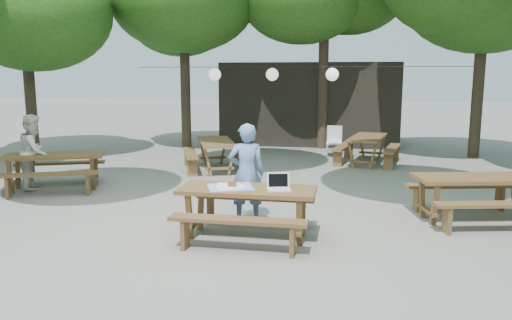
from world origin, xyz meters
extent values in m
plane|color=slate|center=(0.00, 0.00, 0.00)|extent=(80.00, 80.00, 0.00)
cube|color=black|center=(0.50, 10.50, 1.40)|extent=(6.00, 3.00, 2.80)
cube|color=#51381C|center=(0.44, -0.46, 0.72)|extent=(2.00, 0.80, 0.06)
cube|color=#51381C|center=(0.44, -1.11, 0.45)|extent=(1.90, 0.28, 0.05)
cube|color=#51381C|center=(0.44, 0.19, 0.45)|extent=(1.90, 0.28, 0.05)
cube|color=#51381C|center=(0.44, -0.46, 0.34)|extent=(1.70, 0.70, 0.69)
cube|color=#51381C|center=(-4.19, 1.88, 0.72)|extent=(2.15, 1.48, 0.06)
cube|color=#51381C|center=(-3.95, 1.28, 0.45)|extent=(1.87, 0.96, 0.05)
cube|color=#51381C|center=(-4.43, 2.49, 0.45)|extent=(1.87, 0.96, 0.05)
cube|color=#51381C|center=(-4.19, 1.88, 0.34)|extent=(1.84, 1.28, 0.69)
cube|color=#51381C|center=(3.98, 1.07, 0.72)|extent=(2.13, 1.22, 0.06)
cube|color=#51381C|center=(4.13, 0.44, 0.45)|extent=(1.92, 0.69, 0.05)
cube|color=#51381C|center=(3.84, 1.70, 0.45)|extent=(1.92, 0.69, 0.05)
cube|color=#51381C|center=(3.98, 1.07, 0.34)|extent=(1.81, 1.06, 0.69)
cube|color=#51381C|center=(-1.42, 4.64, 0.72)|extent=(1.47, 2.15, 0.06)
cube|color=#51381C|center=(-0.82, 4.88, 0.45)|extent=(0.95, 1.87, 0.05)
cube|color=#51381C|center=(-2.03, 4.41, 0.45)|extent=(0.95, 1.87, 0.05)
cube|color=#51381C|center=(-1.42, 4.64, 0.34)|extent=(1.27, 1.84, 0.69)
cube|color=#51381C|center=(2.38, 6.27, 0.72)|extent=(1.16, 2.11, 0.06)
cube|color=#51381C|center=(3.02, 6.15, 0.45)|extent=(0.63, 1.92, 0.05)
cube|color=#51381C|center=(1.74, 6.39, 0.45)|extent=(0.63, 1.92, 0.05)
cube|color=#51381C|center=(2.38, 6.27, 0.34)|extent=(1.00, 1.80, 0.69)
imported|color=#698AC0|center=(0.27, 0.34, 0.81)|extent=(0.67, 0.51, 1.63)
imported|color=silver|center=(-4.63, 1.88, 0.79)|extent=(0.81, 0.92, 1.58)
cube|color=white|center=(1.45, 7.30, 0.40)|extent=(0.44, 0.44, 0.04)
cube|color=white|center=(1.46, 7.50, 0.66)|extent=(0.44, 0.04, 0.48)
cube|color=white|center=(1.45, 7.30, 0.19)|extent=(0.42, 0.42, 0.38)
cube|color=white|center=(0.92, -0.52, 0.76)|extent=(0.38, 0.31, 0.02)
cube|color=white|center=(0.89, -0.41, 0.88)|extent=(0.33, 0.14, 0.23)
cube|color=black|center=(0.90, -0.41, 0.88)|extent=(0.28, 0.11, 0.19)
cube|color=#3969C5|center=(0.19, -0.46, 0.75)|extent=(0.81, 0.75, 0.01)
cube|color=white|center=(0.11, -0.53, 0.76)|extent=(0.31, 0.36, 0.00)
cube|color=white|center=(0.29, -0.44, 0.76)|extent=(0.28, 0.34, 0.00)
cube|color=white|center=(0.08, -0.36, 0.76)|extent=(0.27, 0.33, 0.00)
cube|color=brown|center=(0.21, -0.44, 0.80)|extent=(0.15, 0.12, 0.06)
cylinder|color=black|center=(0.50, 6.00, 2.60)|extent=(9.00, 0.02, 0.02)
sphere|color=white|center=(-1.80, 6.00, 2.40)|extent=(0.34, 0.34, 0.34)
sphere|color=white|center=(-0.20, 6.00, 2.40)|extent=(0.34, 0.34, 0.34)
sphere|color=white|center=(1.40, 6.00, 2.40)|extent=(0.34, 0.34, 0.34)
cylinder|color=#2D2319|center=(-7.50, 6.00, 2.16)|extent=(0.32, 0.32, 4.33)
cylinder|color=#2D2319|center=(-3.50, 8.50, 2.28)|extent=(0.32, 0.32, 4.56)
cylinder|color=#2D2319|center=(1.00, 9.00, 2.16)|extent=(0.32, 0.32, 4.32)
ellipsoid|color=#234F15|center=(1.00, 9.00, 4.62)|extent=(4.19, 4.19, 3.14)
cylinder|color=#2D2319|center=(5.50, 8.00, 2.32)|extent=(0.32, 0.32, 4.64)
camera|label=1|loc=(1.90, -7.45, 2.39)|focal=35.00mm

